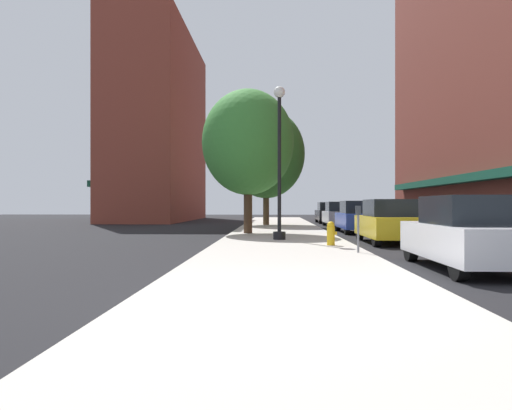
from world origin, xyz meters
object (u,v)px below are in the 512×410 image
Objects in this scene: lamppost at (279,159)px; tree_mid at (248,143)px; car_yellow at (388,222)px; car_white at (467,234)px; car_blue at (357,217)px; car_black at (328,213)px; parking_meter_near at (358,223)px; tree_near at (266,154)px; fire_hydrant at (331,233)px; car_silver at (339,214)px.

lamppost is 4.44m from tree_mid.
car_white is at bearing -90.98° from car_yellow.
tree_mid is 1.58× the size of car_blue.
car_blue is 13.21m from car_black.
tree_mid is at bearing -109.76° from car_black.
tree_near is at bearing 99.05° from parking_meter_near.
tree_near reaches higher than car_black.
car_blue reaches higher than fire_hydrant.
parking_meter_near is 0.30× the size of car_black.
car_white and car_silver have the same top height.
lamppost is 1.37× the size of car_yellow.
parking_meter_near is at bearing -94.90° from car_silver.
car_yellow is 1.00× the size of car_blue.
tree_mid is 1.58× the size of car_silver.
car_blue is (0.00, 6.63, 0.00)m from car_yellow.
parking_meter_near is 0.30× the size of car_silver.
fire_hydrant is 0.12× the size of tree_mid.
car_yellow is at bearing 43.80° from fire_hydrant.
tree_near reaches higher than car_blue.
car_black is at bearing 88.63° from car_blue.
fire_hydrant is 3.38m from car_yellow.
car_silver is 1.00× the size of car_black.
lamppost is at bearing -86.82° from tree_near.
fire_hydrant is 5.57m from car_white.
tree_mid reaches higher than car_white.
fire_hydrant is (1.68, -2.52, -2.68)m from lamppost.
car_black is (4.11, 19.65, -2.39)m from lamppost.
car_black is (2.43, 22.17, 0.29)m from fire_hydrant.
lamppost is 1.37× the size of car_silver.
lamppost reaches higher than car_white.
tree_mid reaches higher than car_yellow.
car_blue is at bearing 80.22° from parking_meter_near.
lamppost reaches higher than parking_meter_near.
car_black is (0.00, 13.21, 0.00)m from car_blue.
car_black is at bearing 78.19° from lamppost.
parking_meter_near is at bearing -80.95° from tree_near.
fire_hydrant is at bearing -137.18° from car_yellow.
tree_near is (-2.90, 18.22, 3.90)m from parking_meter_near.
parking_meter_near is 5.07m from car_yellow.
tree_near is 1.79× the size of car_blue.
fire_hydrant is 0.18× the size of car_yellow.
car_silver and car_black have the same top height.
tree_near reaches higher than tree_mid.
car_white is (5.54, -11.55, -3.58)m from tree_mid.
tree_mid is (-3.59, 8.90, 3.44)m from parking_meter_near.
tree_near reaches higher than lamppost.
tree_mid reaches higher than car_black.
tree_near reaches higher than car_yellow.
car_blue is at bearing -54.95° from tree_near.
lamppost is at bearing -123.91° from car_blue.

